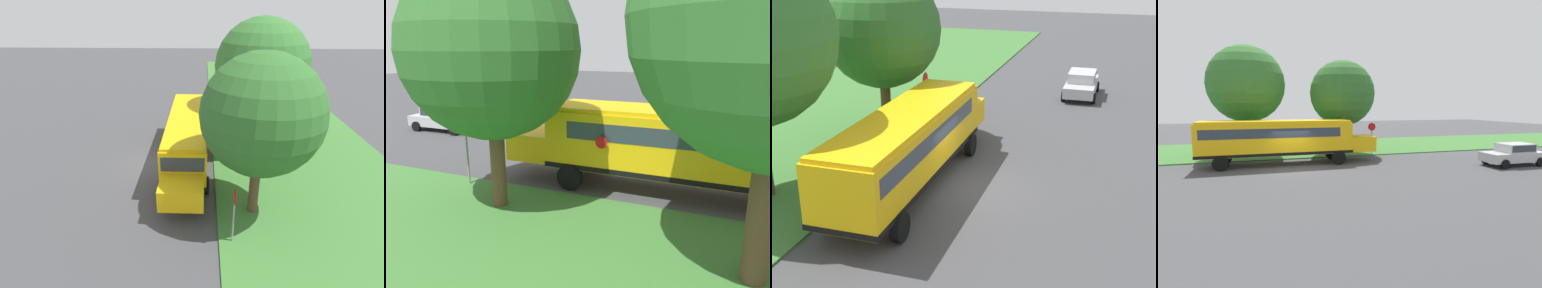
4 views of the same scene
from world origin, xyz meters
The scene contains 8 objects.
ground_plane centered at (0.00, 0.00, 0.00)m, with size 120.00×120.00×0.00m, color #424244.
grass_verge centered at (-10.00, 0.00, 0.04)m, with size 12.00×80.00×0.08m, color #3D7533.
school_bus centered at (-2.20, -0.60, 1.92)m, with size 2.84×12.42×3.16m.
car_silver_nearest centered at (2.80, 15.13, 0.88)m, with size 2.02×4.40×1.56m.
oak_tree_beside_bus centered at (-7.39, -3.20, 6.03)m, with size 6.35×6.35×9.17m.
oak_tree_roadside_mid centered at (-5.78, 4.95, 5.23)m, with size 5.63×5.63×8.08m.
stop_sign centered at (-4.60, 7.19, 1.74)m, with size 0.08×0.68×2.74m.
park_bench centered at (-8.44, -4.59, 0.47)m, with size 1.62×0.56×0.92m.
Camera 4 is at (19.58, -1.90, 4.19)m, focal length 28.00 mm.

